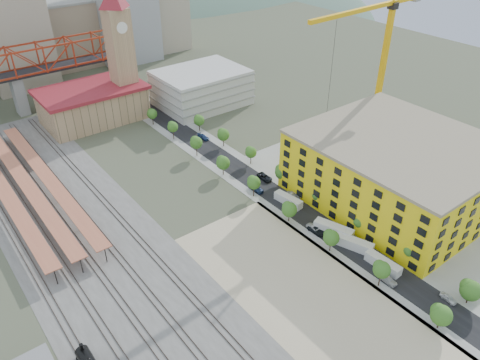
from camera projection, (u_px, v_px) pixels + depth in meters
ground at (235, 218)px, 127.37m from camera, size 400.00×400.00×0.00m
ballast_strip at (83, 237)px, 120.50m from camera, size 36.00×165.00×0.06m
dirt_lot at (306, 292)px, 104.32m from camera, size 28.00×67.00×0.06m
street_asphalt at (247, 176)px, 145.56m from camera, size 12.00×170.00×0.06m
sidewalk_west at (233, 181)px, 142.74m from camera, size 3.00×170.00×0.04m
sidewalk_east at (261, 170)px, 148.40m from camera, size 3.00×170.00×0.04m
construction_pad at (398, 194)px, 137.17m from camera, size 50.00×90.00×0.06m
rail_tracks at (76, 240)px, 119.51m from camera, size 26.56×160.00×0.18m
platform_canopies at (27, 184)px, 134.10m from camera, size 16.00×80.00×4.12m
station_hall at (93, 104)px, 175.79m from camera, size 38.00×24.00×13.10m
clock_tower at (119, 40)px, 169.23m from camera, size 12.00×12.00×52.00m
parking_garage at (201, 88)px, 188.70m from camera, size 34.00×26.00×14.00m
truss_bridge at (12, 67)px, 174.23m from camera, size 94.00×9.60×25.60m
construction_building at (398, 170)px, 130.55m from camera, size 44.60×50.60×18.80m
street_trees at (268, 190)px, 138.92m from camera, size 15.40×124.40×8.00m
skyline at (60, 22)px, 213.63m from camera, size 133.00×46.00×60.00m
distant_hills at (82, 118)px, 366.77m from camera, size 647.00×264.00×227.00m
tower_crane at (380, 47)px, 147.06m from camera, size 50.79×3.88×54.20m
site_trailer_a at (383, 264)px, 110.42m from camera, size 2.71×9.16×2.48m
site_trailer_b at (354, 244)px, 116.29m from camera, size 5.61×9.88×2.62m
site_trailer_c at (333, 230)px, 120.83m from camera, size 5.84×10.65×2.82m
site_trailer_d at (288, 200)px, 132.39m from camera, size 3.41×9.07×2.42m
car_0 at (388, 279)px, 106.66m from camera, size 2.08×4.79×1.61m
car_1 at (314, 228)px, 122.41m from camera, size 1.67×4.39×1.43m
car_2 at (317, 231)px, 121.71m from camera, size 2.58×5.10×1.38m
car_3 at (256, 188)px, 138.19m from camera, size 2.28×5.37×1.55m
car_4 at (448, 298)px, 102.06m from camera, size 1.92×4.03×1.33m
car_5 at (293, 196)px, 135.07m from camera, size 2.17×4.62×1.46m
car_6 at (265, 177)px, 143.43m from camera, size 2.53×5.44×1.51m
car_7 at (203, 137)px, 165.89m from camera, size 2.57×5.18×1.45m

